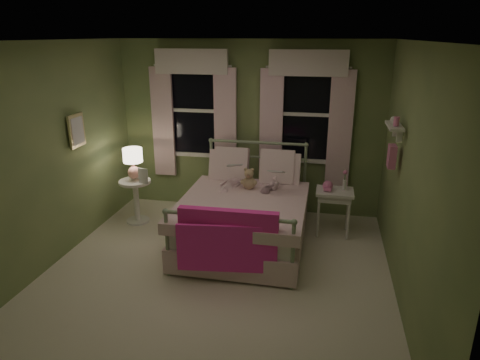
% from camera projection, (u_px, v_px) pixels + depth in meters
% --- Properties ---
extents(room_shell, '(4.20, 4.20, 4.20)m').
position_uv_depth(room_shell, '(213.00, 169.00, 4.55)').
color(room_shell, white).
rests_on(room_shell, ground).
extents(bed, '(1.58, 2.04, 1.18)m').
position_uv_depth(bed, '(245.00, 216.00, 5.65)').
color(bed, white).
rests_on(bed, ground).
extents(pink_throw, '(1.10, 0.22, 0.71)m').
position_uv_depth(pink_throw, '(227.00, 234.00, 4.63)').
color(pink_throw, '#F22F9F').
rests_on(pink_throw, bed).
extents(child_left, '(0.31, 0.22, 0.80)m').
position_uv_depth(child_left, '(231.00, 163.00, 5.91)').
color(child_left, '#F7D1DD').
rests_on(child_left, bed).
extents(child_right, '(0.36, 0.30, 0.64)m').
position_uv_depth(child_right, '(271.00, 171.00, 5.82)').
color(child_right, '#F7D1DD').
rests_on(child_right, bed).
extents(book_left, '(0.22, 0.17, 0.26)m').
position_uv_depth(book_left, '(227.00, 169.00, 5.68)').
color(book_left, beige).
rests_on(book_left, child_left).
extents(book_right, '(0.20, 0.12, 0.26)m').
position_uv_depth(book_right, '(269.00, 175.00, 5.58)').
color(book_right, beige).
rests_on(book_right, child_right).
extents(teddy_bear, '(0.23, 0.18, 0.31)m').
position_uv_depth(teddy_bear, '(249.00, 180.00, 5.76)').
color(teddy_bear, tan).
rests_on(teddy_bear, bed).
extents(nightstand_left, '(0.46, 0.46, 0.65)m').
position_uv_depth(nightstand_left, '(136.00, 195.00, 6.27)').
color(nightstand_left, white).
rests_on(nightstand_left, ground).
extents(table_lamp, '(0.28, 0.28, 0.45)m').
position_uv_depth(table_lamp, '(133.00, 160.00, 6.10)').
color(table_lamp, '#E29485').
rests_on(table_lamp, nightstand_left).
extents(book_nightstand, '(0.21, 0.26, 0.02)m').
position_uv_depth(book_nightstand, '(139.00, 182.00, 6.10)').
color(book_nightstand, beige).
rests_on(book_nightstand, nightstand_left).
extents(nightstand_right, '(0.50, 0.40, 0.64)m').
position_uv_depth(nightstand_right, '(334.00, 197.00, 5.83)').
color(nightstand_right, white).
rests_on(nightstand_right, ground).
extents(pink_toy, '(0.14, 0.19, 0.14)m').
position_uv_depth(pink_toy, '(328.00, 186.00, 5.79)').
color(pink_toy, pink).
rests_on(pink_toy, nightstand_right).
extents(bud_vase, '(0.06, 0.06, 0.28)m').
position_uv_depth(bud_vase, '(345.00, 180.00, 5.78)').
color(bud_vase, white).
rests_on(bud_vase, nightstand_right).
extents(window_left, '(1.34, 0.13, 1.96)m').
position_uv_depth(window_left, '(193.00, 106.00, 6.49)').
color(window_left, black).
rests_on(window_left, room_shell).
extents(window_right, '(1.34, 0.13, 1.96)m').
position_uv_depth(window_right, '(306.00, 110.00, 6.17)').
color(window_right, black).
rests_on(window_right, room_shell).
extents(wall_shelf, '(0.15, 0.50, 0.60)m').
position_uv_depth(wall_shelf, '(393.00, 141.00, 4.77)').
color(wall_shelf, white).
rests_on(wall_shelf, room_shell).
extents(framed_picture, '(0.03, 0.32, 0.42)m').
position_uv_depth(framed_picture, '(77.00, 131.00, 5.42)').
color(framed_picture, beige).
rests_on(framed_picture, room_shell).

